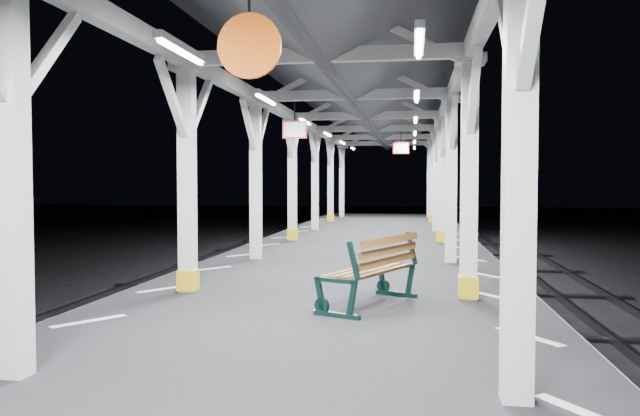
# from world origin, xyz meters

# --- Properties ---
(platform) EXTENTS (6.00, 50.00, 1.00)m
(platform) POSITION_xyz_m (0.00, 0.00, 0.50)
(platform) COLOR black
(platform) RESTS_ON ground
(hazard_stripes_left) EXTENTS (1.00, 48.00, 0.01)m
(hazard_stripes_left) POSITION_xyz_m (-2.45, 0.00, 1.00)
(hazard_stripes_left) COLOR silver
(hazard_stripes_left) RESTS_ON platform
(hazard_stripes_right) EXTENTS (1.00, 48.00, 0.01)m
(hazard_stripes_right) POSITION_xyz_m (2.45, 0.00, 1.00)
(hazard_stripes_right) COLOR silver
(hazard_stripes_right) RESTS_ON platform
(canopy) EXTENTS (5.40, 49.00, 4.65)m
(canopy) POSITION_xyz_m (0.00, -0.01, 4.56)
(canopy) COLOR silver
(canopy) RESTS_ON platform
(bench_mid) EXTENTS (1.26, 1.82, 0.93)m
(bench_mid) POSITION_xyz_m (0.78, 1.33, 1.50)
(bench_mid) COLOR #0D2C27
(bench_mid) RESTS_ON platform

